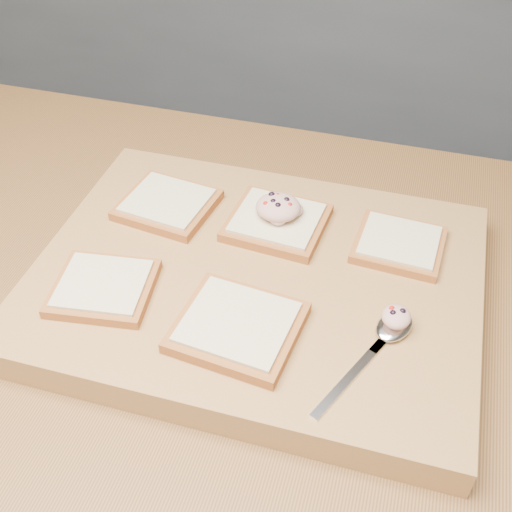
{
  "coord_description": "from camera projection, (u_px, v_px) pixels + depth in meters",
  "views": [
    {
      "loc": [
        0.13,
        -0.54,
        1.49
      ],
      "look_at": [
        -0.02,
        -0.0,
        0.97
      ],
      "focal_mm": 45.0,
      "sensor_mm": 36.0,
      "label": 1
    }
  ],
  "objects": [
    {
      "name": "spoon_salad",
      "position": [
        396.0,
        317.0,
        0.7
      ],
      "size": [
        0.03,
        0.04,
        0.02
      ],
      "color": "tan",
      "rests_on": "spoon"
    },
    {
      "name": "tuna_salad_dollop",
      "position": [
        278.0,
        207.0,
        0.83
      ],
      "size": [
        0.06,
        0.06,
        0.03
      ],
      "color": "tan",
      "rests_on": "bread_far_center"
    },
    {
      "name": "bread_near_center",
      "position": [
        238.0,
        326.0,
        0.71
      ],
      "size": [
        0.14,
        0.13,
        0.02
      ],
      "color": "#A25E2A",
      "rests_on": "cutting_board"
    },
    {
      "name": "cutting_board",
      "position": [
        256.0,
        283.0,
        0.8
      ],
      "size": [
        0.54,
        0.41,
        0.04
      ],
      "primitive_type": "cube",
      "color": "#A17145",
      "rests_on": "island_counter"
    },
    {
      "name": "spoon",
      "position": [
        388.0,
        333.0,
        0.7
      ],
      "size": [
        0.09,
        0.17,
        0.01
      ],
      "color": "silver",
      "rests_on": "cutting_board"
    },
    {
      "name": "island_counter",
      "position": [
        268.0,
        476.0,
        1.11
      ],
      "size": [
        2.0,
        0.8,
        0.9
      ],
      "color": "slate",
      "rests_on": "ground"
    },
    {
      "name": "bread_near_left",
      "position": [
        103.0,
        287.0,
        0.75
      ],
      "size": [
        0.13,
        0.12,
        0.02
      ],
      "color": "#A25E2A",
      "rests_on": "cutting_board"
    },
    {
      "name": "back_counter",
      "position": [
        383.0,
        85.0,
        2.11
      ],
      "size": [
        3.6,
        0.62,
        0.94
      ],
      "color": "slate",
      "rests_on": "ground"
    },
    {
      "name": "bread_far_center",
      "position": [
        277.0,
        222.0,
        0.84
      ],
      "size": [
        0.13,
        0.12,
        0.02
      ],
      "color": "#A25E2A",
      "rests_on": "cutting_board"
    },
    {
      "name": "bread_far_left",
      "position": [
        167.0,
        204.0,
        0.87
      ],
      "size": [
        0.13,
        0.12,
        0.02
      ],
      "color": "#A25E2A",
      "rests_on": "cutting_board"
    },
    {
      "name": "bread_far_right",
      "position": [
        399.0,
        244.0,
        0.81
      ],
      "size": [
        0.11,
        0.11,
        0.02
      ],
      "color": "#A25E2A",
      "rests_on": "cutting_board"
    }
  ]
}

